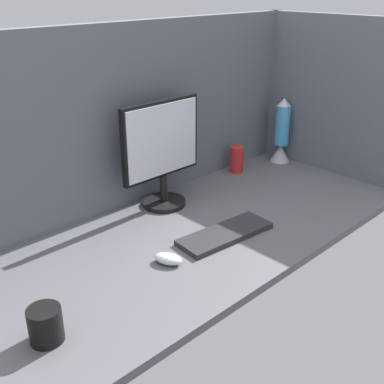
{
  "coord_description": "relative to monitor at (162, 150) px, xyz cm",
  "views": [
    {
      "loc": [
        -113.87,
        -112.55,
        86.21
      ],
      "look_at": [
        1.04,
        0.0,
        14.0
      ],
      "focal_mm": 44.65,
      "sensor_mm": 36.0,
      "label": 1
    }
  ],
  "objects": [
    {
      "name": "lava_lamp",
      "position": [
        77.05,
        -2.84,
        -9.98
      ],
      "size": [
        9.97,
        9.97,
        32.62
      ],
      "color": "#A5A5AD",
      "rests_on": "ground_plane"
    },
    {
      "name": "mug_red_plastic",
      "position": [
        49.54,
        2.86,
        -17.31
      ],
      "size": [
        6.49,
        6.49,
        12.7
      ],
      "color": "red",
      "rests_on": "ground_plane"
    },
    {
      "name": "cubicle_wall_side",
      "position": [
        84.91,
        -25.12,
        12.34
      ],
      "size": [
        5.0,
        80.0,
        72.0
      ],
      "primitive_type": "cube",
      "color": "#565B66",
      "rests_on": "ground_plane"
    },
    {
      "name": "ground_plane",
      "position": [
        -2.59,
        -25.12,
        -25.16
      ],
      "size": [
        180.0,
        80.0,
        3.0
      ],
      "primitive_type": "cube",
      "color": "#515156"
    },
    {
      "name": "mug_black_travel",
      "position": [
        -75.54,
        -41.22,
        -18.78
      ],
      "size": [
        8.91,
        8.91,
        9.76
      ],
      "color": "black",
      "rests_on": "ground_plane"
    },
    {
      "name": "keyboard",
      "position": [
        -1.66,
        -36.52,
        -22.66
      ],
      "size": [
        38.09,
        16.53,
        2.0
      ],
      "primitive_type": "cube",
      "rotation": [
        0.0,
        0.0,
        -0.1
      ],
      "color": "#262628",
      "rests_on": "ground_plane"
    },
    {
      "name": "mouse",
      "position": [
        -28.62,
        -35.62,
        -21.96
      ],
      "size": [
        8.96,
        11.04,
        3.4
      ],
      "primitive_type": "ellipsoid",
      "rotation": [
        0.0,
        0.0,
        0.41
      ],
      "color": "silver",
      "rests_on": "ground_plane"
    },
    {
      "name": "monitor",
      "position": [
        0.0,
        0.0,
        0.0
      ],
      "size": [
        37.4,
        18.0,
        43.53
      ],
      "color": "black",
      "rests_on": "ground_plane"
    },
    {
      "name": "cubicle_wall_back",
      "position": [
        -2.59,
        12.38,
        12.34
      ],
      "size": [
        180.0,
        5.0,
        72.0
      ],
      "color": "#565B66",
      "rests_on": "ground_plane"
    }
  ]
}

